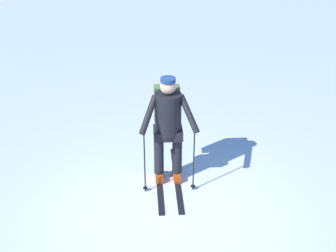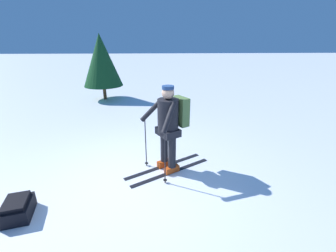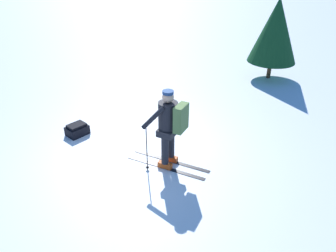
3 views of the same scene
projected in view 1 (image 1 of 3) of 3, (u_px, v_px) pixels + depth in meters
ground_plane at (169, 208)px, 6.70m from camera, size 80.00×80.00×0.00m
skier at (168, 121)px, 6.89m from camera, size 1.22×1.74×1.71m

